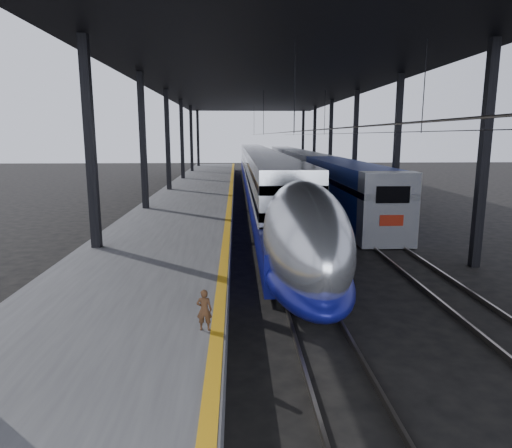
{
  "coord_description": "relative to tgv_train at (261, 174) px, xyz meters",
  "views": [
    {
      "loc": [
        -0.24,
        -12.87,
        5.33
      ],
      "look_at": [
        0.5,
        4.34,
        2.0
      ],
      "focal_mm": 32.0,
      "sensor_mm": 36.0,
      "label": 1
    }
  ],
  "objects": [
    {
      "name": "second_train",
      "position": [
        5.0,
        5.85,
        -0.03
      ],
      "size": [
        2.66,
        56.05,
        3.67
      ],
      "color": "navy",
      "rests_on": "ground"
    },
    {
      "name": "rails",
      "position": [
        2.5,
        -9.25,
        -1.8
      ],
      "size": [
        6.52,
        80.0,
        0.16
      ],
      "color": "slate",
      "rests_on": "ground"
    },
    {
      "name": "yellow_strip",
      "position": [
        -2.7,
        -9.25,
        -0.88
      ],
      "size": [
        0.3,
        80.0,
        0.01
      ],
      "primitive_type": "cube",
      "color": "gold",
      "rests_on": "platform"
    },
    {
      "name": "child",
      "position": [
        -2.99,
        -32.37,
        -0.4
      ],
      "size": [
        0.37,
        0.25,
        0.96
      ],
      "primitive_type": "imported",
      "rotation": [
        0.0,
        0.0,
        3.07
      ],
      "color": "#442916",
      "rests_on": "platform"
    },
    {
      "name": "canopy",
      "position": [
        -0.1,
        -9.25,
        7.23
      ],
      "size": [
        18.0,
        75.0,
        9.47
      ],
      "color": "black",
      "rests_on": "ground"
    },
    {
      "name": "ground",
      "position": [
        -2.0,
        -29.25,
        -1.88
      ],
      "size": [
        160.0,
        160.0,
        0.0
      ],
      "primitive_type": "plane",
      "color": "black",
      "rests_on": "ground"
    },
    {
      "name": "platform",
      "position": [
        -5.5,
        -9.25,
        -1.38
      ],
      "size": [
        6.0,
        80.0,
        1.0
      ],
      "primitive_type": "cube",
      "color": "#4C4C4F",
      "rests_on": "ground"
    },
    {
      "name": "tgv_train",
      "position": [
        0.0,
        0.0,
        0.0
      ],
      "size": [
        2.81,
        65.2,
        4.02
      ],
      "color": "silver",
      "rests_on": "ground"
    }
  ]
}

